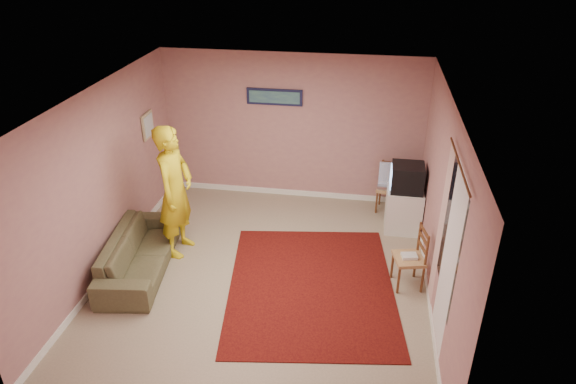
% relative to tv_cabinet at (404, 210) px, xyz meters
% --- Properties ---
extents(ground, '(5.00, 5.00, 0.00)m').
position_rel_tv_cabinet_xyz_m(ground, '(-1.95, -1.61, -0.36)').
color(ground, gray).
rests_on(ground, ground).
extents(wall_back, '(4.50, 0.02, 2.60)m').
position_rel_tv_cabinet_xyz_m(wall_back, '(-1.95, 0.89, 0.94)').
color(wall_back, tan).
rests_on(wall_back, ground).
extents(wall_front, '(4.50, 0.02, 2.60)m').
position_rel_tv_cabinet_xyz_m(wall_front, '(-1.95, -4.11, 0.94)').
color(wall_front, tan).
rests_on(wall_front, ground).
extents(wall_left, '(0.02, 5.00, 2.60)m').
position_rel_tv_cabinet_xyz_m(wall_left, '(-4.20, -1.61, 0.94)').
color(wall_left, tan).
rests_on(wall_left, ground).
extents(wall_right, '(0.02, 5.00, 2.60)m').
position_rel_tv_cabinet_xyz_m(wall_right, '(0.30, -1.61, 0.94)').
color(wall_right, tan).
rests_on(wall_right, ground).
extents(ceiling, '(4.50, 5.00, 0.02)m').
position_rel_tv_cabinet_xyz_m(ceiling, '(-1.95, -1.61, 2.24)').
color(ceiling, white).
rests_on(ceiling, wall_back).
extents(baseboard_back, '(4.50, 0.02, 0.10)m').
position_rel_tv_cabinet_xyz_m(baseboard_back, '(-1.95, 0.88, -0.31)').
color(baseboard_back, white).
rests_on(baseboard_back, ground).
extents(baseboard_left, '(0.02, 5.00, 0.10)m').
position_rel_tv_cabinet_xyz_m(baseboard_left, '(-4.19, -1.61, -0.31)').
color(baseboard_left, white).
rests_on(baseboard_left, ground).
extents(baseboard_right, '(0.02, 5.00, 0.10)m').
position_rel_tv_cabinet_xyz_m(baseboard_right, '(0.29, -1.61, -0.31)').
color(baseboard_right, white).
rests_on(baseboard_right, ground).
extents(window, '(0.01, 1.10, 1.50)m').
position_rel_tv_cabinet_xyz_m(window, '(0.29, -2.51, 1.09)').
color(window, black).
rests_on(window, wall_right).
extents(curtain_sheer, '(0.01, 0.75, 2.10)m').
position_rel_tv_cabinet_xyz_m(curtain_sheer, '(0.28, -2.66, 0.89)').
color(curtain_sheer, white).
rests_on(curtain_sheer, wall_right).
extents(curtain_floral, '(0.01, 0.35, 2.10)m').
position_rel_tv_cabinet_xyz_m(curtain_floral, '(0.26, -1.96, 0.89)').
color(curtain_floral, beige).
rests_on(curtain_floral, wall_right).
extents(curtain_rod, '(0.02, 1.40, 0.02)m').
position_rel_tv_cabinet_xyz_m(curtain_rod, '(0.25, -2.51, 1.96)').
color(curtain_rod, brown).
rests_on(curtain_rod, wall_right).
extents(picture_back, '(0.95, 0.04, 0.28)m').
position_rel_tv_cabinet_xyz_m(picture_back, '(-2.25, 0.86, 1.49)').
color(picture_back, '#141638').
rests_on(picture_back, wall_back).
extents(picture_left, '(0.04, 0.38, 0.42)m').
position_rel_tv_cabinet_xyz_m(picture_left, '(-4.17, -0.01, 1.19)').
color(picture_left, tan).
rests_on(picture_left, wall_left).
extents(area_rug, '(2.59, 3.07, 0.01)m').
position_rel_tv_cabinet_xyz_m(area_rug, '(-1.28, -1.73, -0.35)').
color(area_rug, '#320508').
rests_on(area_rug, ground).
extents(tv_cabinet, '(0.56, 0.51, 0.72)m').
position_rel_tv_cabinet_xyz_m(tv_cabinet, '(0.00, 0.00, 0.00)').
color(tv_cabinet, silver).
rests_on(tv_cabinet, ground).
extents(crt_tv, '(0.51, 0.45, 0.43)m').
position_rel_tv_cabinet_xyz_m(crt_tv, '(-0.01, 0.00, 0.57)').
color(crt_tv, black).
rests_on(crt_tv, tv_cabinet).
extents(chair_a, '(0.45, 0.44, 0.47)m').
position_rel_tv_cabinet_xyz_m(chair_a, '(-0.23, 0.59, 0.17)').
color(chair_a, tan).
rests_on(chair_a, ground).
extents(dvd_player, '(0.41, 0.31, 0.07)m').
position_rel_tv_cabinet_xyz_m(dvd_player, '(-0.23, 0.59, 0.12)').
color(dvd_player, '#B5B5BA').
rests_on(dvd_player, chair_a).
extents(blue_throw, '(0.39, 0.05, 0.41)m').
position_rel_tv_cabinet_xyz_m(blue_throw, '(-0.23, 0.59, 0.34)').
color(blue_throw, '#89A1E1').
rests_on(blue_throw, chair_a).
extents(chair_b, '(0.46, 0.48, 0.48)m').
position_rel_tv_cabinet_xyz_m(chair_b, '(0.01, -1.48, 0.19)').
color(chair_b, tan).
rests_on(chair_b, ground).
extents(game_console, '(0.23, 0.18, 0.04)m').
position_rel_tv_cabinet_xyz_m(game_console, '(0.01, -1.48, 0.12)').
color(game_console, silver).
rests_on(game_console, chair_b).
extents(sofa, '(1.01, 2.03, 0.57)m').
position_rel_tv_cabinet_xyz_m(sofa, '(-3.75, -1.72, -0.07)').
color(sofa, brown).
rests_on(sofa, ground).
extents(person, '(0.55, 0.78, 2.01)m').
position_rel_tv_cabinet_xyz_m(person, '(-3.35, -1.15, 0.65)').
color(person, gold).
rests_on(person, ground).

